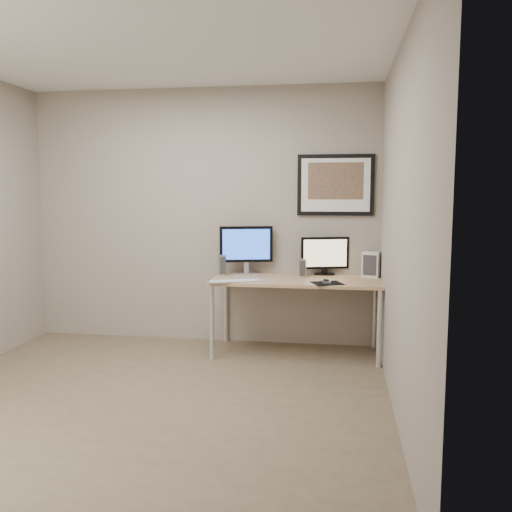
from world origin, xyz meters
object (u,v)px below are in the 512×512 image
object	(u,v)px
desk	(296,286)
monitor_large	(246,248)
fan_unit	(371,264)
speaker_left	(222,265)
monitor_tv	(325,255)
speaker_right	(303,268)
framed_art	(336,185)
keyboard	(235,281)

from	to	relation	value
desk	monitor_large	size ratio (longest dim) A/B	3.07
fan_unit	speaker_left	bearing A→B (deg)	-156.18
speaker_left	fan_unit	xyz separation A→B (m)	(1.46, 0.10, 0.02)
monitor_tv	speaker_right	distance (m)	0.29
desk	framed_art	world-z (taller)	framed_art
framed_art	speaker_left	size ratio (longest dim) A/B	3.69
monitor_tv	speaker_right	size ratio (longest dim) A/B	2.65
desk	keyboard	xyz separation A→B (m)	(-0.55, -0.28, 0.07)
speaker_left	fan_unit	distance (m)	1.46
fan_unit	speaker_right	bearing A→B (deg)	-152.06
monitor_large	monitor_tv	xyz separation A→B (m)	(0.78, 0.07, -0.07)
monitor_tv	monitor_large	bearing A→B (deg)	168.44
monitor_tv	keyboard	world-z (taller)	monitor_tv
monitor_large	speaker_left	world-z (taller)	monitor_large
framed_art	speaker_left	world-z (taller)	framed_art
fan_unit	monitor_tv	bearing A→B (deg)	-169.61
framed_art	speaker_right	bearing A→B (deg)	-144.03
monitor_tv	speaker_right	xyz separation A→B (m)	(-0.21, -0.17, -0.11)
speaker_left	monitor_large	bearing A→B (deg)	0.46
monitor_tv	speaker_left	size ratio (longest dim) A/B	2.31
desk	monitor_large	distance (m)	0.66
speaker_left	keyboard	world-z (taller)	speaker_left
monitor_tv	fan_unit	world-z (taller)	monitor_tv
monitor_large	fan_unit	bearing A→B (deg)	-14.90
speaker_left	speaker_right	xyz separation A→B (m)	(0.80, 0.01, -0.01)
monitor_large	fan_unit	distance (m)	1.24
speaker_left	speaker_right	size ratio (longest dim) A/B	1.15
desk	monitor_tv	xyz separation A→B (m)	(0.26, 0.28, 0.27)
framed_art	monitor_tv	size ratio (longest dim) A/B	1.59
speaker_right	framed_art	bearing A→B (deg)	35.59
monitor_large	keyboard	xyz separation A→B (m)	(-0.02, -0.49, -0.26)
monitor_tv	fan_unit	bearing A→B (deg)	-26.28
framed_art	keyboard	xyz separation A→B (m)	(-0.90, -0.61, -0.88)
desk	speaker_left	world-z (taller)	speaker_left
speaker_left	speaker_right	bearing A→B (deg)	-24.02
framed_art	fan_unit	xyz separation A→B (m)	(0.36, -0.13, -0.77)
monitor_large	monitor_tv	size ratio (longest dim) A/B	1.11
speaker_right	monitor_tv	bearing A→B (deg)	38.86
desk	monitor_tv	distance (m)	0.47
desk	monitor_large	xyz separation A→B (m)	(-0.52, 0.21, 0.33)
speaker_right	keyboard	bearing A→B (deg)	-147.30
desk	framed_art	bearing A→B (deg)	43.46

